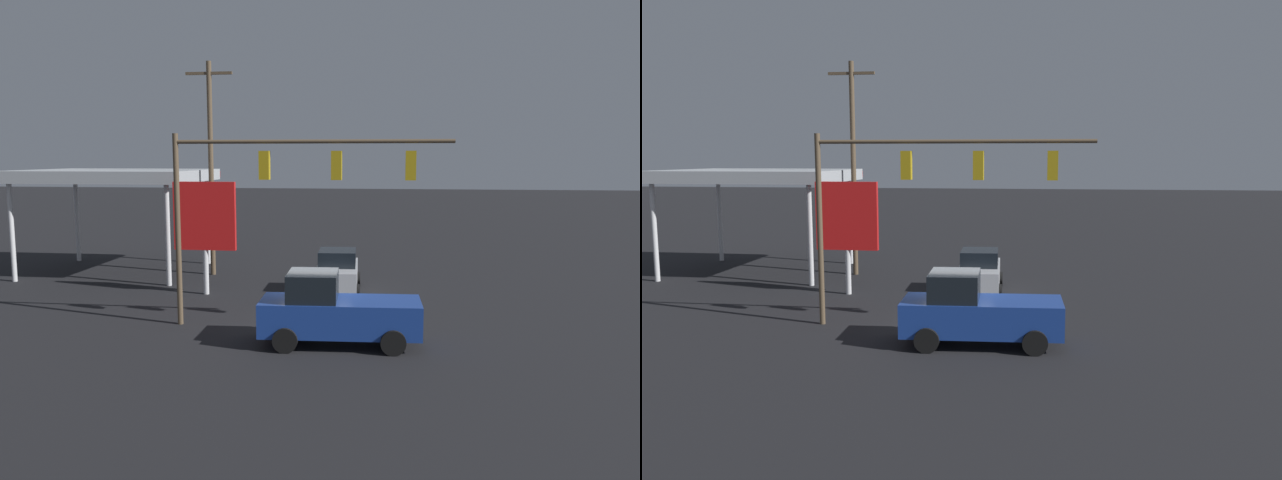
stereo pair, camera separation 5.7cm
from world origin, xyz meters
The scene contains 7 objects.
ground_plane centered at (0.00, 0.00, 0.00)m, with size 200.00×200.00×0.00m, color black.
traffic_signal_assembly centered at (1.27, -0.53, 5.25)m, with size 9.86×0.43×6.94m.
utility_pole centered at (6.67, -10.16, 5.73)m, with size 2.40×0.26×10.88m.
gas_station_canopy centered at (11.89, -10.25, 5.07)m, with size 9.14×7.51×5.44m.
price_sign centered at (5.59, -5.53, 3.40)m, with size 2.79×0.27×5.03m.
sedan_waiting centered at (-0.20, -6.74, 0.95)m, with size 2.25×4.49×1.93m.
pickup_parked centered at (-0.92, 1.29, 1.11)m, with size 5.29×2.46×2.40m.
Camera 1 is at (-2.92, 21.02, 6.10)m, focal length 35.00 mm.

